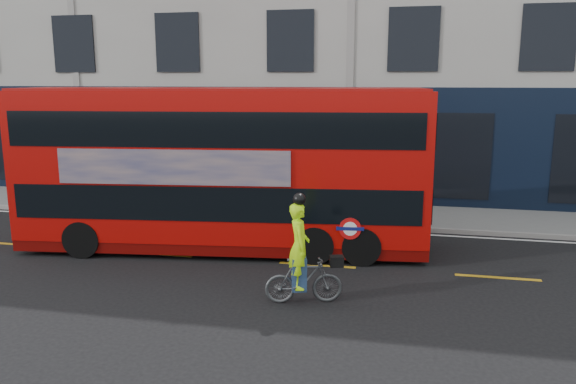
% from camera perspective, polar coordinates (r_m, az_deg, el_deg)
% --- Properties ---
extents(ground, '(120.00, 120.00, 0.00)m').
position_cam_1_polar(ground, '(11.83, 1.81, -9.75)').
color(ground, black).
rests_on(ground, ground).
extents(pavement, '(60.00, 3.00, 0.12)m').
position_cam_1_polar(pavement, '(17.97, 5.51, -2.17)').
color(pavement, gray).
rests_on(pavement, ground).
extents(kerb, '(60.00, 0.12, 0.13)m').
position_cam_1_polar(kerb, '(16.52, 4.91, -3.36)').
color(kerb, gray).
rests_on(kerb, ground).
extents(road_edge_line, '(58.00, 0.10, 0.01)m').
position_cam_1_polar(road_edge_line, '(16.25, 4.78, -3.83)').
color(road_edge_line, silver).
rests_on(road_edge_line, ground).
extents(lane_dashes, '(58.00, 0.12, 0.01)m').
position_cam_1_polar(lane_dashes, '(13.22, 2.98, -7.42)').
color(lane_dashes, '#C28D16').
rests_on(lane_dashes, ground).
extents(bus, '(10.26, 3.48, 4.06)m').
position_cam_1_polar(bus, '(14.09, -6.56, 2.41)').
color(bus, '#AB0906').
rests_on(bus, ground).
extents(cyclist, '(1.56, 0.81, 2.18)m').
position_cam_1_polar(cyclist, '(10.85, 1.43, -7.52)').
color(cyclist, '#474B4D').
rests_on(cyclist, ground).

